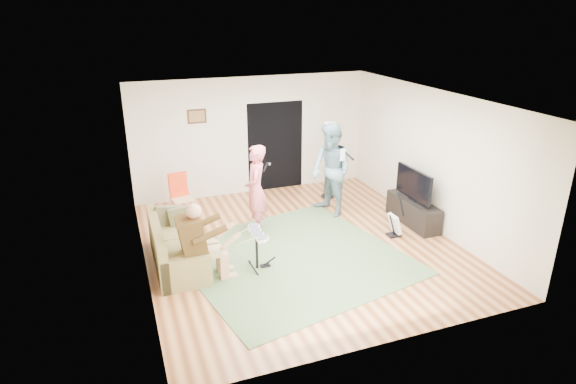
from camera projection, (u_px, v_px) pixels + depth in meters
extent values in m
plane|color=brown|center=(300.00, 245.00, 8.92)|extent=(6.00, 6.00, 0.00)
plane|color=white|center=(301.00, 99.00, 7.95)|extent=(6.00, 6.00, 0.00)
plane|color=brown|center=(136.00, 180.00, 7.65)|extent=(0.00, 2.05, 2.05)
plane|color=black|center=(275.00, 146.00, 11.34)|extent=(2.10, 0.00, 2.10)
cube|color=#3F2314|center=(197.00, 116.00, 10.45)|extent=(0.42, 0.03, 0.32)
cube|color=#4C6A40|center=(292.00, 258.00, 8.42)|extent=(4.19, 4.15, 0.02)
cube|color=olive|center=(179.00, 253.00, 8.21)|extent=(0.78, 1.56, 0.39)
cube|color=olive|center=(158.00, 246.00, 8.03)|extent=(0.15, 1.93, 0.78)
cube|color=olive|center=(171.00, 228.00, 8.94)|extent=(0.78, 0.18, 0.55)
cube|color=olive|center=(187.00, 273.00, 7.41)|extent=(0.78, 0.18, 0.55)
cube|color=#4E3516|center=(191.00, 236.00, 7.47)|extent=(0.37, 0.48, 0.61)
sphere|color=tan|center=(194.00, 211.00, 7.35)|extent=(0.24, 0.24, 0.24)
cylinder|color=black|center=(257.00, 251.00, 7.97)|extent=(0.04, 0.04, 0.63)
cube|color=white|center=(256.00, 234.00, 7.87)|extent=(0.12, 0.63, 0.04)
imported|color=#DF6173|center=(256.00, 190.00, 9.14)|extent=(0.60, 0.74, 1.74)
imported|color=slate|center=(331.00, 170.00, 9.92)|extent=(0.94, 1.09, 1.94)
cube|color=black|center=(394.00, 235.00, 9.26)|extent=(0.24, 0.20, 0.03)
cube|color=silver|center=(395.00, 224.00, 9.17)|extent=(0.19, 0.29, 0.38)
cylinder|color=black|center=(401.00, 204.00, 9.07)|extent=(0.20, 0.04, 0.49)
cylinder|color=black|center=(328.00, 196.00, 11.19)|extent=(0.31, 0.31, 0.03)
cylinder|color=tan|center=(329.00, 162.00, 10.89)|extent=(0.04, 0.04, 1.65)
cone|color=white|center=(330.00, 125.00, 10.59)|extent=(0.27, 0.27, 0.11)
cube|color=beige|center=(182.00, 199.00, 9.89)|extent=(0.47, 0.47, 0.04)
cube|color=#FF461A|center=(179.00, 182.00, 9.93)|extent=(0.39, 0.14, 0.40)
cube|color=black|center=(413.00, 212.00, 9.72)|extent=(0.40, 1.40, 0.50)
cube|color=black|center=(414.00, 184.00, 9.49)|extent=(0.06, 1.11, 0.61)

